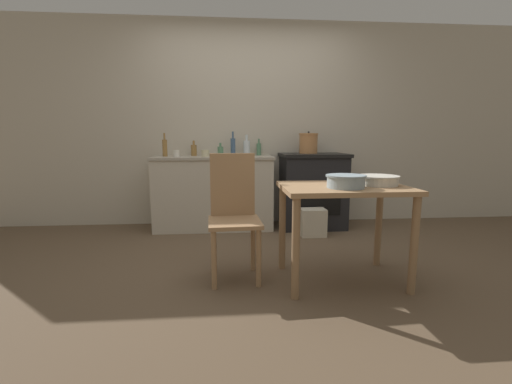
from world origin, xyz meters
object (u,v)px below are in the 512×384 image
object	(u,v)px
bottle_far_left	(165,147)
cup_right	(176,154)
bottle_left	(220,151)
cup_mid_right	(205,153)
bottle_center	(194,150)
bottle_center_right	(259,149)
mixing_bowl_large	(346,181)
mixing_bowl_small	(378,180)
stove	(312,190)
stock_pot	(308,143)
bottle_center_left	(233,146)
chair	(234,212)
bottle_mid_left	(247,148)
work_table	(343,202)
flour_sack	(313,222)

from	to	relation	value
bottle_far_left	cup_right	distance (m)	0.24
bottle_left	cup_mid_right	bearing A→B (deg)	-152.06
bottle_center	bottle_center_right	bearing A→B (deg)	5.78
mixing_bowl_large	bottle_center	size ratio (longest dim) A/B	1.52
mixing_bowl_small	bottle_left	xyz separation A→B (m)	(-1.22, 1.73, 0.16)
bottle_left	cup_mid_right	distance (m)	0.20
stove	stock_pot	world-z (taller)	stock_pot
mixing_bowl_large	bottle_center_left	bearing A→B (deg)	111.81
chair	cup_mid_right	world-z (taller)	chair
stove	bottle_mid_left	xyz separation A→B (m)	(-0.81, 0.17, 0.52)
cup_mid_right	cup_right	xyz separation A→B (m)	(-0.33, -0.09, 0.00)
mixing_bowl_small	cup_mid_right	xyz separation A→B (m)	(-1.40, 1.64, 0.14)
stove	cup_right	size ratio (longest dim) A/B	11.39
work_table	bottle_center_right	distance (m)	1.98
chair	mixing_bowl_large	xyz separation A→B (m)	(0.80, -0.28, 0.28)
bottle_mid_left	cup_right	xyz separation A→B (m)	(-0.83, -0.27, -0.06)
stock_pot	bottle_center	xyz separation A→B (m)	(-1.41, 0.11, -0.08)
mixing_bowl_large	bottle_center_right	bearing A→B (deg)	102.43
flour_sack	bottle_far_left	xyz separation A→B (m)	(-1.70, 0.50, 0.83)
bottle_center_right	bottle_center	bearing A→B (deg)	-174.22
mixing_bowl_large	cup_right	xyz separation A→B (m)	(-1.43, 1.67, 0.13)
bottle_left	bottle_center_left	bearing A→B (deg)	26.69
mixing_bowl_large	cup_mid_right	xyz separation A→B (m)	(-1.11, 1.76, 0.12)
work_table	bottle_left	distance (m)	2.02
chair	bottle_far_left	bearing A→B (deg)	113.93
stock_pot	bottle_left	xyz separation A→B (m)	(-1.08, 0.05, -0.09)
mixing_bowl_small	bottle_center	size ratio (longest dim) A/B	1.69
mixing_bowl_large	bottle_center	xyz separation A→B (m)	(-1.26, 1.92, 0.16)
chair	cup_right	xyz separation A→B (m)	(-0.63, 1.39, 0.40)
stove	bottle_center_left	xyz separation A→B (m)	(-0.98, 0.17, 0.54)
stove	chair	bearing A→B (deg)	-124.11
bottle_left	cup_right	size ratio (longest dim) A/B	2.00
chair	cup_right	distance (m)	1.58
bottle_mid_left	cup_mid_right	size ratio (longest dim) A/B	2.84
bottle_mid_left	bottle_center_right	distance (m)	0.17
flour_sack	cup_mid_right	world-z (taller)	cup_mid_right
chair	bottle_center_right	bearing A→B (deg)	75.29
bottle_far_left	bottle_left	xyz separation A→B (m)	(0.66, 0.02, -0.05)
bottle_mid_left	cup_right	world-z (taller)	bottle_mid_left
stove	stock_pot	distance (m)	0.58
bottle_center_right	stock_pot	bearing A→B (deg)	-18.25
stove	bottle_far_left	distance (m)	1.88
bottle_center	bottle_center_left	bearing A→B (deg)	1.24
mixing_bowl_large	chair	bearing A→B (deg)	161.02
bottle_center	cup_right	distance (m)	0.31
work_table	mixing_bowl_small	size ratio (longest dim) A/B	2.95
cup_mid_right	stove	bearing A→B (deg)	0.30
mixing_bowl_small	flour_sack	bearing A→B (deg)	98.49
work_table	cup_mid_right	size ratio (longest dim) A/B	10.23
mixing_bowl_large	stock_pot	bearing A→B (deg)	85.14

